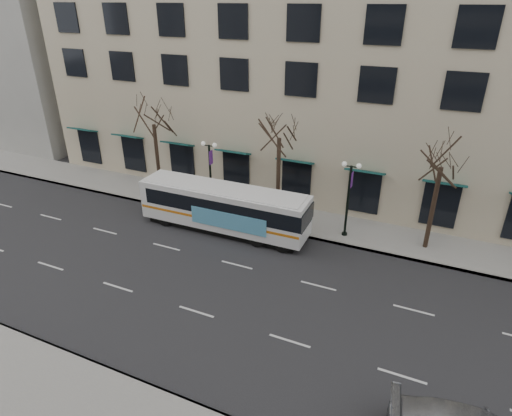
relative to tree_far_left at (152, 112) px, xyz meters
The scene contains 10 objects.
ground 14.91m from the tree_far_left, 41.35° to the right, with size 160.00×160.00×0.00m, color black.
sidewalk_far 16.40m from the tree_far_left, ahead, with size 80.00×4.00×0.15m, color gray.
building_hotel 15.52m from the tree_far_left, 56.75° to the left, with size 40.00×20.00×24.00m, color beige.
building_far_upblock 31.40m from the tree_far_left, 156.46° to the left, with size 28.00×20.00×28.00m, color #999993.
tree_far_left is the anchor object (origin of this frame).
tree_far_mid 10.00m from the tree_far_left, ahead, with size 3.60×3.60×8.55m.
tree_far_right 20.00m from the tree_far_left, ahead, with size 3.60×3.60×8.06m.
lamp_post_left 6.29m from the tree_far_left, ahead, with size 1.22×0.45×5.21m.
lamp_post_right 15.48m from the tree_far_left, ahead, with size 1.22×0.45×5.21m.
city_bus 9.41m from the tree_far_left, 22.10° to the right, with size 11.61×2.64×3.14m.
Camera 1 is at (9.69, -16.59, 14.24)m, focal length 30.00 mm.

